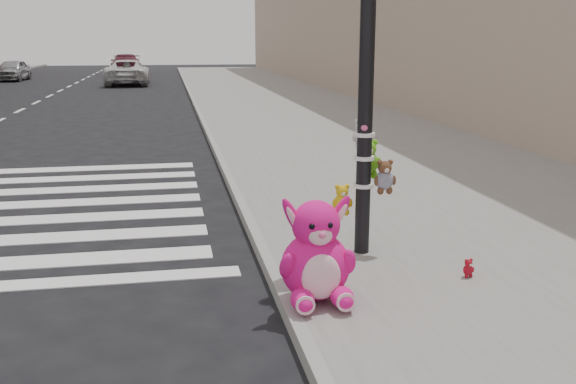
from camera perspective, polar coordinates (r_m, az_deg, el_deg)
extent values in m
plane|color=black|center=(5.27, -16.08, -14.44)|extent=(120.00, 120.00, 0.00)
cube|color=slate|center=(15.49, 6.18, 4.62)|extent=(7.00, 80.00, 0.14)
cube|color=gray|center=(14.87, -6.70, 4.24)|extent=(0.12, 80.00, 0.15)
cylinder|color=black|center=(6.77, 7.00, 10.97)|extent=(0.16, 0.16, 4.00)
cylinder|color=white|center=(6.94, 6.70, 0.60)|extent=(0.22, 0.22, 0.04)
cylinder|color=white|center=(6.88, 6.77, 3.04)|extent=(0.22, 0.22, 0.04)
cylinder|color=white|center=(6.84, 6.83, 5.10)|extent=(0.22, 0.22, 0.04)
ellipsoid|color=#EF1485|center=(5.54, 1.30, -9.86)|extent=(0.20, 0.33, 0.18)
ellipsoid|color=#EF1485|center=(5.62, 4.84, -9.56)|extent=(0.20, 0.33, 0.18)
ellipsoid|color=#EF1485|center=(5.74, 2.45, -6.62)|extent=(0.63, 0.53, 0.62)
ellipsoid|color=#F9BFD1|center=(5.55, 2.97, -7.55)|extent=(0.35, 0.13, 0.41)
sphere|color=#EF1485|center=(5.62, 2.49, -2.89)|extent=(0.43, 0.43, 0.43)
ellipsoid|color=#EF1485|center=(5.58, 0.50, -2.37)|extent=(0.30, 0.09, 0.43)
ellipsoid|color=#EF1485|center=(5.67, 4.37, -2.15)|extent=(0.30, 0.09, 0.43)
imported|color=silver|center=(36.39, -14.07, 10.28)|extent=(2.24, 4.85, 1.35)
imported|color=maroon|center=(47.53, -14.23, 10.96)|extent=(2.47, 5.07, 1.42)
imported|color=#9D9DA2|center=(42.26, -23.27, 9.92)|extent=(1.69, 3.77, 1.26)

